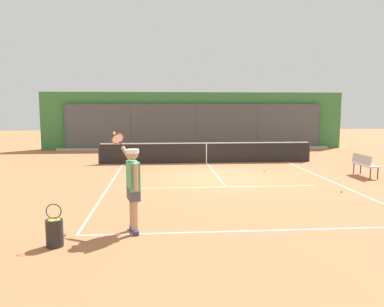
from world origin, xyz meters
name	(u,v)px	position (x,y,z in m)	size (l,w,h in m)	color
ground_plane	(218,177)	(0.00, 0.00, 0.00)	(60.00, 60.00, 0.00)	#B76B42
court_line_markings	(228,188)	(0.00, 1.97, 0.00)	(7.79, 10.03, 0.01)	white
fence_backdrop	(194,121)	(0.00, -10.17, 1.74)	(18.69, 1.37, 3.52)	#474C51
tennis_net	(206,152)	(0.00, -3.78, 0.49)	(10.00, 0.09, 1.07)	#2D2D2D
tennis_player	(133,183)	(2.72, 6.08, 1.05)	(0.73, 1.34, 2.05)	navy
tennis_ball_near_net	(264,171)	(-2.06, -1.14, 0.03)	(0.07, 0.07, 0.07)	#C1D138
tennis_ball_near_baseline	(342,191)	(-3.40, 2.84, 0.03)	(0.07, 0.07, 0.07)	#CCDB33
courtside_bench	(364,163)	(-5.50, 0.25, 0.51)	(0.40, 1.30, 0.84)	#B7B7BC
ball_basket	(54,231)	(4.14, 6.81, 0.30)	(0.32, 0.32, 0.83)	black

